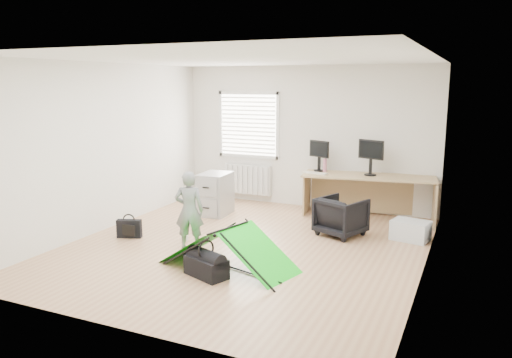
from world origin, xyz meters
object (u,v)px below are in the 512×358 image
at_px(office_chair, 341,216).
at_px(storage_crate, 411,230).
at_px(thermos, 325,165).
at_px(laptop_bag, 129,229).
at_px(filing_cabinet, 215,194).
at_px(person, 189,210).
at_px(kite, 228,248).
at_px(duffel_bag, 206,267).
at_px(monitor_right, 371,162).
at_px(monitor_left, 319,160).
at_px(desk, 368,197).

distance_m(office_chair, storage_crate, 1.07).
height_order(thermos, laptop_bag, thermos).
relative_size(filing_cabinet, person, 0.66).
distance_m(thermos, laptop_bag, 3.63).
bearing_deg(person, laptop_bag, -23.34).
bearing_deg(kite, storage_crate, 62.95).
relative_size(office_chair, duffel_bag, 1.19).
bearing_deg(duffel_bag, kite, 94.66).
distance_m(thermos, person, 3.00).
bearing_deg(filing_cabinet, person, -75.95).
bearing_deg(monitor_right, thermos, -159.57).
xyz_separation_m(filing_cabinet, duffel_bag, (1.35, -2.70, -0.26)).
relative_size(monitor_right, kite, 0.28).
distance_m(monitor_left, duffel_bag, 3.72).
relative_size(filing_cabinet, office_chair, 1.14).
distance_m(thermos, duffel_bag, 3.67).
xyz_separation_m(monitor_left, laptop_bag, (-2.23, -2.71, -0.84)).
relative_size(monitor_right, person, 0.42).
height_order(person, storage_crate, person).
height_order(person, duffel_bag, person).
height_order(monitor_left, laptop_bag, monitor_left).
relative_size(desk, storage_crate, 4.21).
height_order(monitor_left, thermos, monitor_left).
bearing_deg(person, office_chair, -159.57).
bearing_deg(duffel_bag, storage_crate, 71.55).
height_order(monitor_left, monitor_right, monitor_right).
relative_size(filing_cabinet, monitor_right, 1.59).
bearing_deg(office_chair, monitor_right, -77.36).
relative_size(filing_cabinet, thermos, 3.12).
bearing_deg(storage_crate, person, -148.85).
height_order(monitor_right, storage_crate, monitor_right).
bearing_deg(monitor_left, person, -87.10).
bearing_deg(monitor_left, desk, 19.73).
height_order(office_chair, duffel_bag, office_chair).
distance_m(desk, filing_cabinet, 2.74).
bearing_deg(kite, filing_cabinet, 137.99).
bearing_deg(monitor_left, office_chair, -34.38).
bearing_deg(storage_crate, thermos, 149.32).
xyz_separation_m(filing_cabinet, monitor_left, (1.68, 0.91, 0.60)).
relative_size(monitor_left, office_chair, 0.64).
xyz_separation_m(desk, thermos, (-0.80, 0.02, 0.51)).
bearing_deg(thermos, filing_cabinet, -154.50).
height_order(laptop_bag, duffel_bag, laptop_bag).
bearing_deg(duffel_bag, office_chair, 86.65).
distance_m(desk, thermos, 0.95).
relative_size(desk, filing_cabinet, 2.99).
distance_m(person, kite, 1.01).
relative_size(monitor_left, storage_crate, 0.80).
height_order(filing_cabinet, monitor_right, monitor_right).
height_order(office_chair, person, person).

